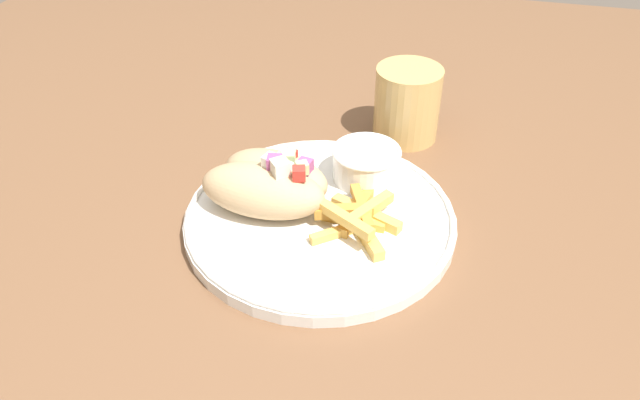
{
  "coord_description": "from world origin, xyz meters",
  "views": [
    {
      "loc": [
        0.11,
        -0.49,
        1.2
      ],
      "look_at": [
        -0.01,
        0.01,
        0.8
      ],
      "focal_mm": 35.0,
      "sensor_mm": 36.0,
      "label": 1
    }
  ],
  "objects_px": {
    "plate": "(320,218)",
    "sauce_ramekin": "(366,162)",
    "fries_pile": "(357,217)",
    "pita_sandwich_near": "(263,190)",
    "pita_sandwich_far": "(276,176)",
    "water_glass": "(407,107)"
  },
  "relations": [
    {
      "from": "pita_sandwich_far",
      "to": "fries_pile",
      "type": "xyz_separation_m",
      "value": [
        0.1,
        -0.03,
        -0.02
      ]
    },
    {
      "from": "fries_pile",
      "to": "water_glass",
      "type": "relative_size",
      "value": 1.14
    },
    {
      "from": "pita_sandwich_near",
      "to": "fries_pile",
      "type": "distance_m",
      "value": 0.1
    },
    {
      "from": "pita_sandwich_far",
      "to": "fries_pile",
      "type": "bearing_deg",
      "value": -4.85
    },
    {
      "from": "pita_sandwich_far",
      "to": "sauce_ramekin",
      "type": "distance_m",
      "value": 0.1
    },
    {
      "from": "pita_sandwich_far",
      "to": "water_glass",
      "type": "bearing_deg",
      "value": 69.3
    },
    {
      "from": "sauce_ramekin",
      "to": "water_glass",
      "type": "xyz_separation_m",
      "value": [
        0.03,
        0.13,
        0.01
      ]
    },
    {
      "from": "plate",
      "to": "pita_sandwich_near",
      "type": "xyz_separation_m",
      "value": [
        -0.06,
        -0.01,
        0.03
      ]
    },
    {
      "from": "plate",
      "to": "sauce_ramekin",
      "type": "xyz_separation_m",
      "value": [
        0.03,
        0.08,
        0.03
      ]
    },
    {
      "from": "pita_sandwich_near",
      "to": "sauce_ramekin",
      "type": "distance_m",
      "value": 0.13
    },
    {
      "from": "fries_pile",
      "to": "water_glass",
      "type": "xyz_separation_m",
      "value": [
        0.02,
        0.21,
        0.02
      ]
    },
    {
      "from": "fries_pile",
      "to": "water_glass",
      "type": "distance_m",
      "value": 0.21
    },
    {
      "from": "plate",
      "to": "fries_pile",
      "type": "distance_m",
      "value": 0.04
    },
    {
      "from": "plate",
      "to": "water_glass",
      "type": "distance_m",
      "value": 0.22
    },
    {
      "from": "pita_sandwich_near",
      "to": "plate",
      "type": "bearing_deg",
      "value": 9.48
    },
    {
      "from": "sauce_ramekin",
      "to": "fries_pile",
      "type": "bearing_deg",
      "value": -85.44
    },
    {
      "from": "pita_sandwich_far",
      "to": "fries_pile",
      "type": "distance_m",
      "value": 0.1
    },
    {
      "from": "pita_sandwich_near",
      "to": "sauce_ramekin",
      "type": "relative_size",
      "value": 1.74
    },
    {
      "from": "pita_sandwich_near",
      "to": "sauce_ramekin",
      "type": "xyz_separation_m",
      "value": [
        0.09,
        0.09,
        -0.01
      ]
    },
    {
      "from": "plate",
      "to": "fries_pile",
      "type": "bearing_deg",
      "value": -9.93
    },
    {
      "from": "pita_sandwich_near",
      "to": "fries_pile",
      "type": "relative_size",
      "value": 1.28
    },
    {
      "from": "fries_pile",
      "to": "pita_sandwich_near",
      "type": "bearing_deg",
      "value": -179.57
    }
  ]
}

